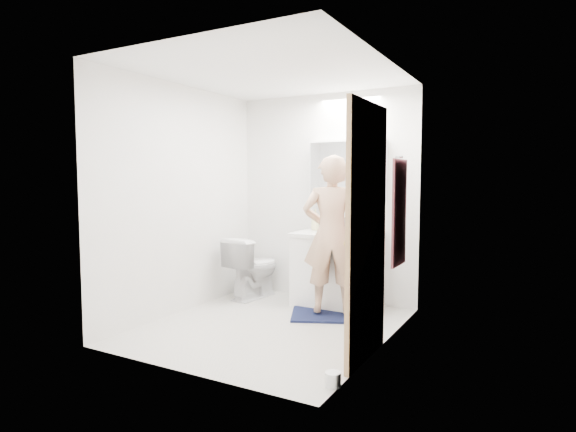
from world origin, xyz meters
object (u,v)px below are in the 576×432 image
Objects in this scene: medicine_cabinet at (347,171)px; toothbrush_cup at (364,228)px; toilet at (253,267)px; soap_bottle_b at (330,223)px; vanity_cabinet at (337,272)px; toilet_paper_roll at (333,379)px; soap_bottle_a at (315,220)px; person at (331,234)px.

toothbrush_cup is (0.22, -0.05, -0.63)m from medicine_cabinet.
soap_bottle_b is (0.87, 0.30, 0.54)m from toilet.
soap_bottle_b is at bearing -154.37° from toilet.
vanity_cabinet is 1.13m from medicine_cabinet.
medicine_cabinet is at bearing 109.74° from toilet_paper_roll.
toilet_paper_roll is (0.76, -2.11, -1.45)m from medicine_cabinet.
soap_bottle_a is (0.69, 0.27, 0.58)m from toilet.
person reaches higher than toilet_paper_roll.
medicine_cabinet is at bearing -156.03° from toilet.
toilet is at bearing -167.88° from toothbrush_cup.
person is at bearing -75.58° from vanity_cabinet.
toilet is at bearing -158.98° from soap_bottle_a.
person is 14.82× the size of toothbrush_cup.
vanity_cabinet reaches higher than toilet_paper_roll.
person is 1.86m from toilet_paper_roll.
soap_bottle_a is (-0.43, 0.53, 0.09)m from person.
toilet_paper_roll is at bearing -67.52° from vanity_cabinet.
medicine_cabinet is 8.00× the size of toilet_paper_roll.
person is 0.69m from soap_bottle_a.
vanity_cabinet is 1.03m from toilet.
soap_bottle_a reaches higher than toothbrush_cup.
toilet reaches higher than toilet_paper_roll.
toothbrush_cup is at bearing -12.57° from medicine_cabinet.
vanity_cabinet is 2.09m from toilet_paper_roll.
person is at bearing -83.42° from medicine_cabinet.
person is 0.62m from soap_bottle_b.
person is at bearing 173.78° from toilet.
toilet is (-1.03, -0.11, -0.02)m from vanity_cabinet.
soap_bottle_a is at bearing -170.71° from medicine_cabinet.
soap_bottle_b is 1.66× the size of toothbrush_cup.
medicine_cabinet reaches higher than toothbrush_cup.
soap_bottle_a is (-0.37, -0.06, -0.56)m from medicine_cabinet.
vanity_cabinet is 0.56× the size of person.
soap_bottle_b is at bearing 114.43° from toilet_paper_roll.
toilet is 2.57m from toilet_paper_roll.
toilet is 6.75× the size of toothbrush_cup.
toilet is 2.95× the size of soap_bottle_a.
person is at bearing -65.33° from soap_bottle_b.
vanity_cabinet reaches higher than toilet.
toilet_paper_roll is at bearing -70.26° from medicine_cabinet.
toilet_paper_roll is (0.79, -1.90, -0.34)m from vanity_cabinet.
vanity_cabinet is at bearing -97.91° from medicine_cabinet.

